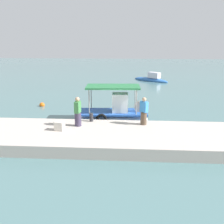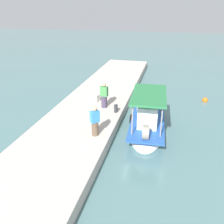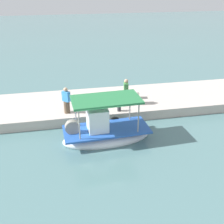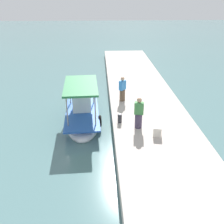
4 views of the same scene
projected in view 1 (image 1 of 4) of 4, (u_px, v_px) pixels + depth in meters
name	position (u px, v px, depth m)	size (l,w,h in m)	color
ground_plane	(119.00, 121.00, 19.93)	(120.00, 120.00, 0.00)	slate
dock_quay	(116.00, 138.00, 15.83)	(36.00, 4.80, 0.65)	#BEB1A7
main_fishing_boat	(114.00, 115.00, 19.89)	(5.15, 2.35, 2.93)	white
fisherman_near_bollard	(78.00, 113.00, 16.66)	(0.45, 0.54, 1.79)	#403750
fisherman_by_crate	(144.00, 112.00, 16.94)	(0.54, 0.54, 1.71)	brown
mooring_bollard	(91.00, 117.00, 17.70)	(0.24, 0.24, 0.53)	#2D2D33
cargo_crate	(59.00, 126.00, 16.02)	(0.53, 0.42, 0.52)	silver
marker_buoy	(42.00, 105.00, 24.36)	(0.46, 0.46, 0.46)	orange
moored_boat_near	(151.00, 79.00, 38.30)	(5.08, 4.51, 1.48)	#2F69B7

